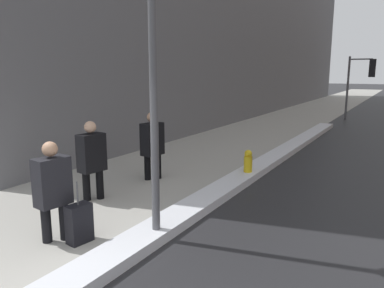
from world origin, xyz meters
TOP-DOWN VIEW (x-y plane):
  - sidewalk_slab at (-2.00, 15.00)m, footprint 4.00×80.00m
  - snow_bank_curb at (0.17, 6.89)m, footprint 0.57×16.82m
  - lamp_post at (0.24, 1.82)m, footprint 0.28×0.28m
  - traffic_light_near at (1.19, 18.74)m, footprint 1.31×0.32m
  - pedestrian_nearside at (-1.02, 1.00)m, footprint 0.36×0.53m
  - pedestrian_in_glasses at (-1.87, 2.64)m, footprint 0.37×0.55m
  - pedestrian_trailing at (-1.70, 4.39)m, footprint 0.37×0.55m
  - rolling_suitcase at (-0.67, 1.14)m, footprint 0.27×0.39m
  - fire_hydrant at (0.21, 5.59)m, footprint 0.20×0.20m

SIDE VIEW (x-z plane):
  - sidewalk_slab at x=-2.00m, z-range 0.00..0.01m
  - snow_bank_curb at x=0.17m, z-range 0.00..0.17m
  - rolling_suitcase at x=-0.67m, z-range -0.17..0.78m
  - fire_hydrant at x=0.21m, z-range 0.00..0.70m
  - pedestrian_nearside at x=-1.02m, z-range 0.08..1.62m
  - pedestrian_in_glasses at x=-1.87m, z-range 0.09..1.67m
  - pedestrian_trailing at x=-1.70m, z-range 0.09..1.69m
  - traffic_light_near at x=1.19m, z-range 0.72..3.99m
  - lamp_post at x=0.24m, z-range 0.49..5.50m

